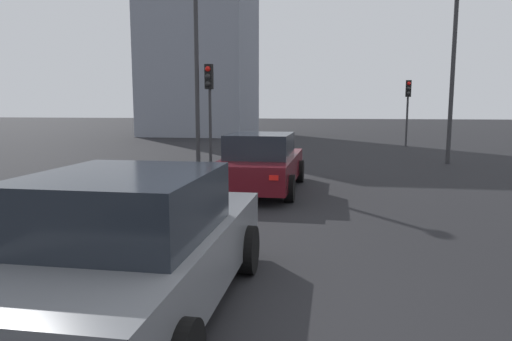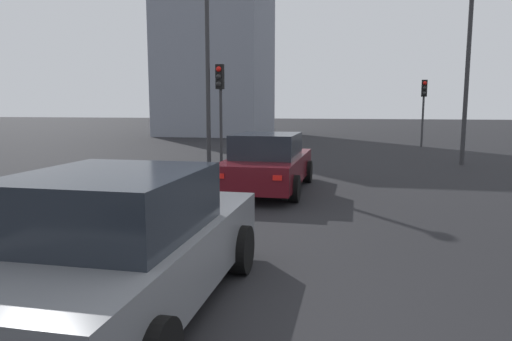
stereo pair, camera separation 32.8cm
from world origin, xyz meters
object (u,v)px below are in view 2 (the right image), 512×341
object	(u,v)px
car_maroon_right_lead	(268,163)
traffic_light_near_right	(424,99)
traffic_light_near_left	(220,93)
street_lamp_far	(468,62)
street_lamp_kerbside	(207,49)
car_grey_right_second	(122,245)

from	to	relation	value
car_maroon_right_lead	traffic_light_near_right	distance (m)	16.00
car_maroon_right_lead	traffic_light_near_left	xyz separation A→B (m)	(4.84, 2.71, 1.96)
car_maroon_right_lead	street_lamp_far	bearing A→B (deg)	-41.86
street_lamp_kerbside	car_maroon_right_lead	bearing A→B (deg)	-146.40
car_grey_right_second	street_lamp_far	distance (m)	15.99
street_lamp_far	traffic_light_near_right	bearing A→B (deg)	2.75
car_grey_right_second	street_lamp_far	world-z (taller)	street_lamp_far
street_lamp_far	car_maroon_right_lead	bearing A→B (deg)	137.65
car_maroon_right_lead	car_grey_right_second	distance (m)	7.50
car_maroon_right_lead	street_lamp_kerbside	distance (m)	6.68
traffic_light_near_left	car_maroon_right_lead	bearing A→B (deg)	35.82
traffic_light_near_left	traffic_light_near_right	size ratio (longest dim) A/B	1.03
traffic_light_near_right	street_lamp_far	size ratio (longest dim) A/B	0.57
car_maroon_right_lead	car_grey_right_second	world-z (taller)	car_grey_right_second
street_lamp_kerbside	street_lamp_far	world-z (taller)	street_lamp_kerbside
car_maroon_right_lead	traffic_light_near_right	world-z (taller)	traffic_light_near_right
traffic_light_near_left	street_lamp_far	distance (m)	9.22
traffic_light_near_left	traffic_light_near_right	bearing A→B (deg)	145.84
car_maroon_right_lead	street_lamp_kerbside	size ratio (longest dim) A/B	0.65
car_grey_right_second	street_lamp_kerbside	bearing A→B (deg)	13.53
traffic_light_near_right	street_lamp_kerbside	distance (m)	13.59
car_grey_right_second	traffic_light_near_right	world-z (taller)	traffic_light_near_right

